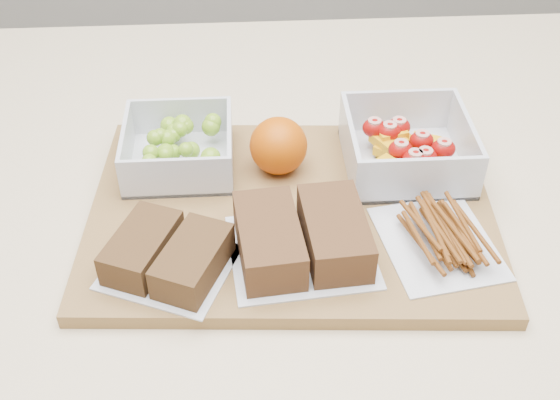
# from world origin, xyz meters

# --- Properties ---
(cutting_board) EXTENTS (0.44, 0.33, 0.02)m
(cutting_board) POSITION_xyz_m (0.00, -0.01, 0.91)
(cutting_board) COLOR olive
(cutting_board) RESTS_ON counter
(grape_container) EXTENTS (0.12, 0.12, 0.05)m
(grape_container) POSITION_xyz_m (-0.11, 0.08, 0.94)
(grape_container) COLOR silver
(grape_container) RESTS_ON cutting_board
(fruit_container) EXTENTS (0.13, 0.13, 0.06)m
(fruit_container) POSITION_xyz_m (0.13, 0.06, 0.94)
(fruit_container) COLOR silver
(fruit_container) RESTS_ON cutting_board
(orange) EXTENTS (0.06, 0.06, 0.06)m
(orange) POSITION_xyz_m (-0.01, 0.06, 0.95)
(orange) COLOR #C54F04
(orange) RESTS_ON cutting_board
(sandwich_bag_left) EXTENTS (0.14, 0.14, 0.04)m
(sandwich_bag_left) POSITION_xyz_m (-0.12, -0.09, 0.93)
(sandwich_bag_left) COLOR silver
(sandwich_bag_left) RESTS_ON cutting_board
(sandwich_bag_center) EXTENTS (0.15, 0.13, 0.04)m
(sandwich_bag_center) POSITION_xyz_m (0.01, -0.08, 0.94)
(sandwich_bag_center) COLOR silver
(sandwich_bag_center) RESTS_ON cutting_board
(pretzel_bag) EXTENTS (0.12, 0.14, 0.03)m
(pretzel_bag) POSITION_xyz_m (0.14, -0.07, 0.93)
(pretzel_bag) COLOR silver
(pretzel_bag) RESTS_ON cutting_board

